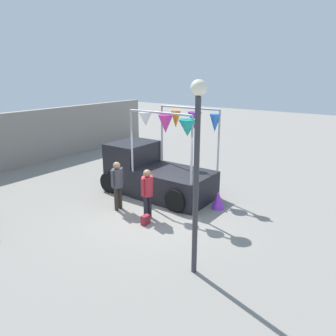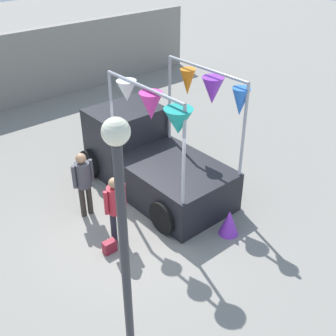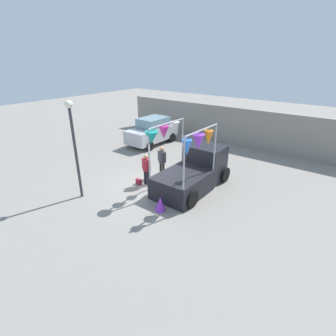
% 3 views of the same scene
% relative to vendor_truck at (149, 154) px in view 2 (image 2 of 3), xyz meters
% --- Properties ---
extents(ground_plane, '(60.00, 60.00, 0.00)m').
position_rel_vendor_truck_xyz_m(ground_plane, '(-1.50, -1.19, -0.89)').
color(ground_plane, gray).
extents(vendor_truck, '(2.40, 4.14, 3.19)m').
position_rel_vendor_truck_xyz_m(vendor_truck, '(0.00, 0.00, 0.00)').
color(vendor_truck, black).
rests_on(vendor_truck, ground).
extents(person_customer, '(0.53, 0.34, 1.59)m').
position_rel_vendor_truck_xyz_m(person_customer, '(-1.90, -1.30, 0.07)').
color(person_customer, black).
rests_on(person_customer, ground).
extents(person_vendor, '(0.53, 0.34, 1.63)m').
position_rel_vendor_truck_xyz_m(person_vendor, '(-1.93, -0.06, 0.09)').
color(person_vendor, '#2D2823').
rests_on(person_vendor, ground).
extents(handbag, '(0.28, 0.16, 0.28)m').
position_rel_vendor_truck_xyz_m(handbag, '(-2.25, -1.50, -0.75)').
color(handbag, maroon).
rests_on(handbag, ground).
extents(street_lamp, '(0.32, 0.32, 4.26)m').
position_rel_vendor_truck_xyz_m(street_lamp, '(-3.46, -3.94, 1.86)').
color(street_lamp, '#333338').
rests_on(street_lamp, ground).
extents(folded_kite_bundle_violet, '(0.56, 0.56, 0.60)m').
position_rel_vendor_truck_xyz_m(folded_kite_bundle_violet, '(0.08, -2.70, -0.59)').
color(folded_kite_bundle_violet, purple).
rests_on(folded_kite_bundle_violet, ground).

